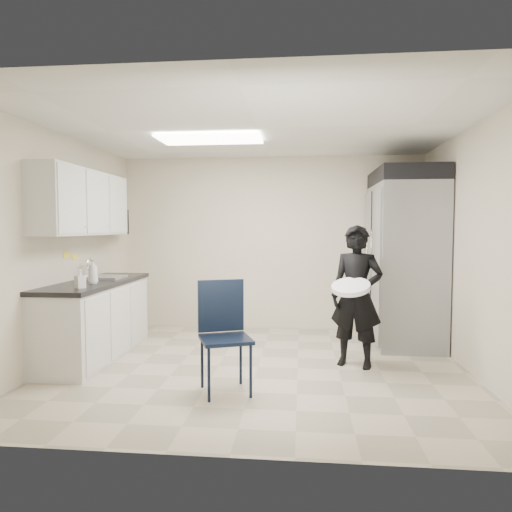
# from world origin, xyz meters

# --- Properties ---
(floor) EXTENTS (4.50, 4.50, 0.00)m
(floor) POSITION_xyz_m (0.00, 0.00, 0.00)
(floor) COLOR #B1A18B
(floor) RESTS_ON ground
(ceiling) EXTENTS (4.50, 4.50, 0.00)m
(ceiling) POSITION_xyz_m (0.00, 0.00, 2.60)
(ceiling) COLOR silver
(ceiling) RESTS_ON back_wall
(back_wall) EXTENTS (4.50, 0.00, 4.50)m
(back_wall) POSITION_xyz_m (0.00, 2.00, 1.30)
(back_wall) COLOR beige
(back_wall) RESTS_ON floor
(left_wall) EXTENTS (0.00, 4.00, 4.00)m
(left_wall) POSITION_xyz_m (-2.25, 0.00, 1.30)
(left_wall) COLOR beige
(left_wall) RESTS_ON floor
(right_wall) EXTENTS (0.00, 4.00, 4.00)m
(right_wall) POSITION_xyz_m (2.25, 0.00, 1.30)
(right_wall) COLOR beige
(right_wall) RESTS_ON floor
(ceiling_panel) EXTENTS (1.20, 0.60, 0.02)m
(ceiling_panel) POSITION_xyz_m (-0.60, 0.40, 2.57)
(ceiling_panel) COLOR white
(ceiling_panel) RESTS_ON ceiling
(lower_counter) EXTENTS (0.60, 1.90, 0.86)m
(lower_counter) POSITION_xyz_m (-1.95, 0.20, 0.43)
(lower_counter) COLOR silver
(lower_counter) RESTS_ON floor
(countertop) EXTENTS (0.64, 1.95, 0.05)m
(countertop) POSITION_xyz_m (-1.95, 0.20, 0.89)
(countertop) COLOR black
(countertop) RESTS_ON lower_counter
(sink) EXTENTS (0.42, 0.40, 0.14)m
(sink) POSITION_xyz_m (-1.93, 0.45, 0.87)
(sink) COLOR gray
(sink) RESTS_ON countertop
(faucet) EXTENTS (0.02, 0.02, 0.24)m
(faucet) POSITION_xyz_m (-2.13, 0.45, 1.02)
(faucet) COLOR silver
(faucet) RESTS_ON countertop
(upper_cabinets) EXTENTS (0.35, 1.80, 0.75)m
(upper_cabinets) POSITION_xyz_m (-2.08, 0.20, 1.83)
(upper_cabinets) COLOR silver
(upper_cabinets) RESTS_ON left_wall
(towel_dispenser) EXTENTS (0.22, 0.30, 0.35)m
(towel_dispenser) POSITION_xyz_m (-2.14, 1.35, 1.62)
(towel_dispenser) COLOR black
(towel_dispenser) RESTS_ON left_wall
(notice_sticker_left) EXTENTS (0.00, 0.12, 0.07)m
(notice_sticker_left) POSITION_xyz_m (-2.24, 0.10, 1.22)
(notice_sticker_left) COLOR yellow
(notice_sticker_left) RESTS_ON left_wall
(notice_sticker_right) EXTENTS (0.00, 0.12, 0.07)m
(notice_sticker_right) POSITION_xyz_m (-2.24, 0.30, 1.18)
(notice_sticker_right) COLOR yellow
(notice_sticker_right) RESTS_ON left_wall
(commercial_fridge) EXTENTS (0.80, 1.35, 2.10)m
(commercial_fridge) POSITION_xyz_m (1.83, 1.27, 1.05)
(commercial_fridge) COLOR gray
(commercial_fridge) RESTS_ON floor
(fridge_compressor) EXTENTS (0.80, 1.35, 0.20)m
(fridge_compressor) POSITION_xyz_m (1.83, 1.27, 2.20)
(fridge_compressor) COLOR black
(fridge_compressor) RESTS_ON commercial_fridge
(folding_chair) EXTENTS (0.58, 0.58, 1.01)m
(folding_chair) POSITION_xyz_m (-0.22, -0.81, 0.50)
(folding_chair) COLOR black
(folding_chair) RESTS_ON floor
(man_tuxedo) EXTENTS (0.67, 0.56, 1.57)m
(man_tuxedo) POSITION_xyz_m (1.08, 0.15, 0.78)
(man_tuxedo) COLOR black
(man_tuxedo) RESTS_ON floor
(bucket_lid) EXTENTS (0.52, 0.52, 0.05)m
(bucket_lid) POSITION_xyz_m (0.99, -0.08, 0.91)
(bucket_lid) COLOR white
(bucket_lid) RESTS_ON man_tuxedo
(soap_bottle_a) EXTENTS (0.15, 0.15, 0.27)m
(soap_bottle_a) POSITION_xyz_m (-1.85, -0.04, 1.05)
(soap_bottle_a) COLOR silver
(soap_bottle_a) RESTS_ON countertop
(soap_bottle_b) EXTENTS (0.12, 0.12, 0.20)m
(soap_bottle_b) POSITION_xyz_m (-1.80, -0.44, 1.01)
(soap_bottle_b) COLOR silver
(soap_bottle_b) RESTS_ON countertop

